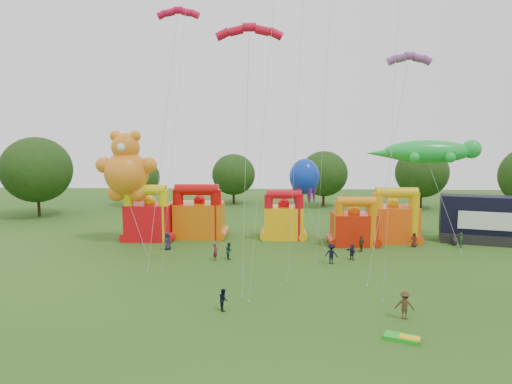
{
  "coord_description": "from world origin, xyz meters",
  "views": [
    {
      "loc": [
        -0.71,
        -24.86,
        12.19
      ],
      "look_at": [
        -2.48,
        18.0,
        6.9
      ],
      "focal_mm": 32.0,
      "sensor_mm": 36.0,
      "label": 1
    }
  ],
  "objects_px": {
    "teddy_bear_kite": "(131,193)",
    "octopus_kite": "(310,202)",
    "bouncy_castle_0": "(149,219)",
    "stage_trailer": "(480,220)",
    "spectator_0": "(168,241)",
    "bouncy_castle_2": "(284,220)",
    "gecko_kite": "(435,177)",
    "spectator_4": "(361,244)"
  },
  "relations": [
    {
      "from": "teddy_bear_kite",
      "to": "octopus_kite",
      "type": "distance_m",
      "value": 20.39
    },
    {
      "from": "bouncy_castle_0",
      "to": "stage_trailer",
      "type": "relative_size",
      "value": 0.73
    },
    {
      "from": "octopus_kite",
      "to": "spectator_0",
      "type": "distance_m",
      "value": 16.81
    },
    {
      "from": "bouncy_castle_0",
      "to": "octopus_kite",
      "type": "distance_m",
      "value": 18.91
    },
    {
      "from": "teddy_bear_kite",
      "to": "bouncy_castle_2",
      "type": "bearing_deg",
      "value": 12.53
    },
    {
      "from": "octopus_kite",
      "to": "teddy_bear_kite",
      "type": "bearing_deg",
      "value": -171.3
    },
    {
      "from": "teddy_bear_kite",
      "to": "gecko_kite",
      "type": "height_order",
      "value": "teddy_bear_kite"
    },
    {
      "from": "bouncy_castle_2",
      "to": "stage_trailer",
      "type": "height_order",
      "value": "bouncy_castle_2"
    },
    {
      "from": "bouncy_castle_0",
      "to": "bouncy_castle_2",
      "type": "height_order",
      "value": "bouncy_castle_0"
    },
    {
      "from": "teddy_bear_kite",
      "to": "bouncy_castle_0",
      "type": "bearing_deg",
      "value": 62.53
    },
    {
      "from": "stage_trailer",
      "to": "teddy_bear_kite",
      "type": "distance_m",
      "value": 39.82
    },
    {
      "from": "bouncy_castle_0",
      "to": "teddy_bear_kite",
      "type": "height_order",
      "value": "teddy_bear_kite"
    },
    {
      "from": "stage_trailer",
      "to": "bouncy_castle_2",
      "type": "bearing_deg",
      "value": 177.02
    },
    {
      "from": "spectator_4",
      "to": "teddy_bear_kite",
      "type": "bearing_deg",
      "value": -55.77
    },
    {
      "from": "octopus_kite",
      "to": "bouncy_castle_2",
      "type": "bearing_deg",
      "value": 166.41
    },
    {
      "from": "octopus_kite",
      "to": "spectator_4",
      "type": "distance_m",
      "value": 8.17
    },
    {
      "from": "bouncy_castle_0",
      "to": "octopus_kite",
      "type": "relative_size",
      "value": 0.7
    },
    {
      "from": "stage_trailer",
      "to": "gecko_kite",
      "type": "relative_size",
      "value": 0.68
    },
    {
      "from": "octopus_kite",
      "to": "stage_trailer",
      "type": "bearing_deg",
      "value": -1.31
    },
    {
      "from": "stage_trailer",
      "to": "octopus_kite",
      "type": "height_order",
      "value": "octopus_kite"
    },
    {
      "from": "teddy_bear_kite",
      "to": "spectator_0",
      "type": "distance_m",
      "value": 7.06
    },
    {
      "from": "bouncy_castle_2",
      "to": "spectator_0",
      "type": "bearing_deg",
      "value": -154.55
    },
    {
      "from": "bouncy_castle_0",
      "to": "spectator_0",
      "type": "xyz_separation_m",
      "value": [
        3.23,
        -4.7,
        -1.58
      ]
    },
    {
      "from": "octopus_kite",
      "to": "spectator_0",
      "type": "relative_size",
      "value": 5.04
    },
    {
      "from": "bouncy_castle_0",
      "to": "gecko_kite",
      "type": "height_order",
      "value": "gecko_kite"
    },
    {
      "from": "teddy_bear_kite",
      "to": "spectator_4",
      "type": "height_order",
      "value": "teddy_bear_kite"
    },
    {
      "from": "spectator_0",
      "to": "spectator_4",
      "type": "distance_m",
      "value": 20.67
    },
    {
      "from": "stage_trailer",
      "to": "teddy_bear_kite",
      "type": "relative_size",
      "value": 0.71
    },
    {
      "from": "bouncy_castle_0",
      "to": "spectator_0",
      "type": "height_order",
      "value": "bouncy_castle_0"
    },
    {
      "from": "bouncy_castle_0",
      "to": "stage_trailer",
      "type": "xyz_separation_m",
      "value": [
        38.29,
        0.11,
        0.1
      ]
    },
    {
      "from": "bouncy_castle_0",
      "to": "stage_trailer",
      "type": "distance_m",
      "value": 38.29
    },
    {
      "from": "teddy_bear_kite",
      "to": "spectator_0",
      "type": "relative_size",
      "value": 6.79
    },
    {
      "from": "gecko_kite",
      "to": "teddy_bear_kite",
      "type": "bearing_deg",
      "value": -174.67
    },
    {
      "from": "bouncy_castle_2",
      "to": "teddy_bear_kite",
      "type": "relative_size",
      "value": 0.46
    },
    {
      "from": "bouncy_castle_0",
      "to": "spectator_0",
      "type": "relative_size",
      "value": 3.51
    },
    {
      "from": "spectator_4",
      "to": "octopus_kite",
      "type": "bearing_deg",
      "value": -96.69
    },
    {
      "from": "bouncy_castle_2",
      "to": "teddy_bear_kite",
      "type": "height_order",
      "value": "teddy_bear_kite"
    },
    {
      "from": "stage_trailer",
      "to": "spectator_0",
      "type": "height_order",
      "value": "stage_trailer"
    },
    {
      "from": "teddy_bear_kite",
      "to": "octopus_kite",
      "type": "xyz_separation_m",
      "value": [
        20.11,
        3.08,
        -1.42
      ]
    },
    {
      "from": "teddy_bear_kite",
      "to": "spectator_4",
      "type": "relative_size",
      "value": 7.63
    },
    {
      "from": "spectator_4",
      "to": "bouncy_castle_2",
      "type": "bearing_deg",
      "value": -87.26
    },
    {
      "from": "bouncy_castle_0",
      "to": "spectator_4",
      "type": "distance_m",
      "value": 24.41
    }
  ]
}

